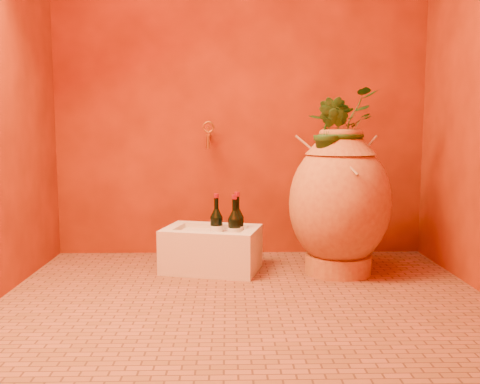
{
  "coord_description": "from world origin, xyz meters",
  "views": [
    {
      "loc": [
        -0.08,
        -2.65,
        0.87
      ],
      "look_at": [
        -0.02,
        0.35,
        0.5
      ],
      "focal_mm": 40.0,
      "sensor_mm": 36.0,
      "label": 1
    }
  ],
  "objects_px": {
    "wine_bottle_a": "(237,228)",
    "wine_bottle_c": "(234,230)",
    "wine_bottle_b": "(216,228)",
    "stone_basin": "(212,250)",
    "amphora": "(339,202)",
    "wall_tap": "(208,134)"
  },
  "relations": [
    {
      "from": "stone_basin",
      "to": "wine_bottle_b",
      "type": "xyz_separation_m",
      "value": [
        0.03,
        0.02,
        0.13
      ]
    },
    {
      "from": "wine_bottle_b",
      "to": "amphora",
      "type": "bearing_deg",
      "value": -6.87
    },
    {
      "from": "amphora",
      "to": "wine_bottle_a",
      "type": "height_order",
      "value": "amphora"
    },
    {
      "from": "wine_bottle_a",
      "to": "wine_bottle_c",
      "type": "relative_size",
      "value": 1.04
    },
    {
      "from": "stone_basin",
      "to": "wine_bottle_c",
      "type": "xyz_separation_m",
      "value": [
        0.14,
        -0.06,
        0.13
      ]
    },
    {
      "from": "stone_basin",
      "to": "wine_bottle_a",
      "type": "bearing_deg",
      "value": -13.04
    },
    {
      "from": "amphora",
      "to": "wine_bottle_a",
      "type": "distance_m",
      "value": 0.63
    },
    {
      "from": "amphora",
      "to": "wine_bottle_b",
      "type": "relative_size",
      "value": 2.63
    },
    {
      "from": "amphora",
      "to": "wine_bottle_a",
      "type": "xyz_separation_m",
      "value": [
        -0.6,
        0.04,
        -0.16
      ]
    },
    {
      "from": "wine_bottle_a",
      "to": "wine_bottle_b",
      "type": "distance_m",
      "value": 0.14
    },
    {
      "from": "wall_tap",
      "to": "wine_bottle_c",
      "type": "bearing_deg",
      "value": -68.77
    },
    {
      "from": "wine_bottle_a",
      "to": "wine_bottle_b",
      "type": "xyz_separation_m",
      "value": [
        -0.12,
        0.05,
        -0.01
      ]
    },
    {
      "from": "stone_basin",
      "to": "wall_tap",
      "type": "bearing_deg",
      "value": 94.44
    },
    {
      "from": "wine_bottle_b",
      "to": "wall_tap",
      "type": "distance_m",
      "value": 0.67
    },
    {
      "from": "wine_bottle_a",
      "to": "wall_tap",
      "type": "distance_m",
      "value": 0.72
    },
    {
      "from": "wine_bottle_b",
      "to": "wine_bottle_c",
      "type": "distance_m",
      "value": 0.13
    },
    {
      "from": "amphora",
      "to": "wall_tap",
      "type": "bearing_deg",
      "value": 150.59
    },
    {
      "from": "stone_basin",
      "to": "wall_tap",
      "type": "relative_size",
      "value": 3.48
    },
    {
      "from": "stone_basin",
      "to": "wine_bottle_b",
      "type": "distance_m",
      "value": 0.14
    },
    {
      "from": "stone_basin",
      "to": "wine_bottle_c",
      "type": "relative_size",
      "value": 1.94
    },
    {
      "from": "stone_basin",
      "to": "wine_bottle_a",
      "type": "xyz_separation_m",
      "value": [
        0.15,
        -0.04,
        0.14
      ]
    },
    {
      "from": "amphora",
      "to": "stone_basin",
      "type": "relative_size",
      "value": 1.35
    }
  ]
}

